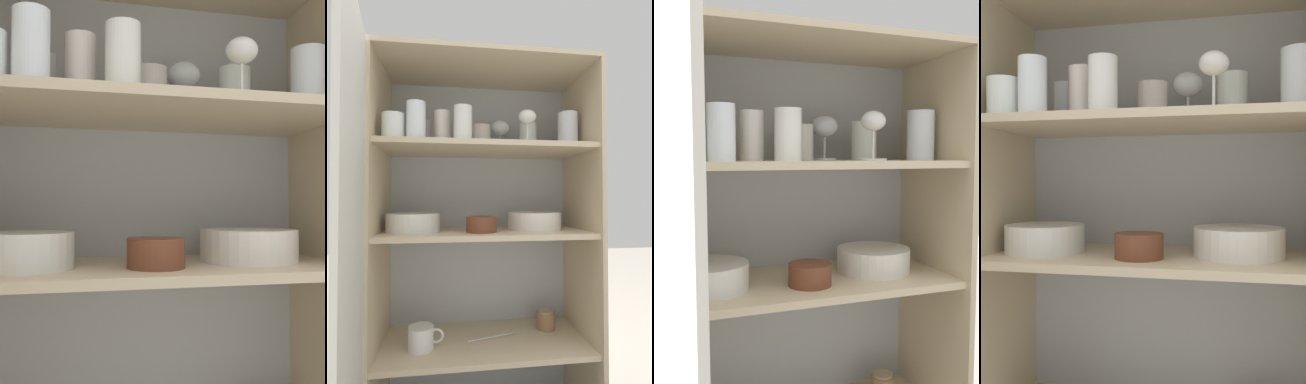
% 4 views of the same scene
% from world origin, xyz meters
% --- Properties ---
extents(cupboard_back_panel, '(0.84, 0.02, 1.41)m').
position_xyz_m(cupboard_back_panel, '(0.00, 0.37, 0.70)').
color(cupboard_back_panel, '#B2B7BC').
rests_on(cupboard_back_panel, ground_plane).
extents(cupboard_side_left, '(0.02, 0.40, 1.41)m').
position_xyz_m(cupboard_side_left, '(-0.41, 0.18, 0.70)').
color(cupboard_side_left, '#CCB793').
rests_on(cupboard_side_left, ground_plane).
extents(cupboard_side_right, '(0.02, 0.40, 1.41)m').
position_xyz_m(cupboard_side_right, '(0.41, 0.18, 0.70)').
color(cupboard_side_right, '#CCB793').
rests_on(cupboard_side_right, ground_plane).
extents(cupboard_top_panel, '(0.84, 0.40, 0.02)m').
position_xyz_m(cupboard_top_panel, '(0.00, 0.18, 1.42)').
color(cupboard_top_panel, '#CCB793').
rests_on(cupboard_top_panel, cupboard_side_left).
extents(shelf_board_middle, '(0.80, 0.36, 0.02)m').
position_xyz_m(shelf_board_middle, '(0.00, 0.18, 0.75)').
color(shelf_board_middle, beige).
extents(shelf_board_upper, '(0.80, 0.36, 0.02)m').
position_xyz_m(shelf_board_upper, '(0.00, 0.18, 1.09)').
color(shelf_board_upper, beige).
extents(tumbler_glass_0, '(0.08, 0.08, 0.12)m').
position_xyz_m(tumbler_glass_0, '(0.19, 0.23, 1.16)').
color(tumbler_glass_0, white).
rests_on(tumbler_glass_0, shelf_board_upper).
extents(tumbler_glass_1, '(0.08, 0.08, 0.09)m').
position_xyz_m(tumbler_glass_1, '(-0.34, 0.07, 1.15)').
color(tumbler_glass_1, white).
rests_on(tumbler_glass_1, shelf_board_upper).
extents(tumbler_glass_2, '(0.06, 0.06, 0.11)m').
position_xyz_m(tumbler_glass_2, '(-0.25, 0.22, 1.15)').
color(tumbler_glass_2, white).
rests_on(tumbler_glass_2, shelf_board_upper).
extents(tumbler_glass_3, '(0.06, 0.06, 0.13)m').
position_xyz_m(tumbler_glass_3, '(-0.17, 0.14, 1.16)').
color(tumbler_glass_3, silver).
rests_on(tumbler_glass_3, shelf_board_upper).
extents(tumbler_glass_4, '(0.08, 0.08, 0.15)m').
position_xyz_m(tumbler_glass_4, '(0.34, 0.16, 1.17)').
color(tumbler_glass_4, white).
rests_on(tumbler_glass_4, shelf_board_upper).
extents(tumbler_glass_5, '(0.08, 0.08, 0.10)m').
position_xyz_m(tumbler_glass_5, '(-0.01, 0.24, 1.15)').
color(tumbler_glass_5, silver).
rests_on(tumbler_glass_5, shelf_board_upper).
extents(tumbler_glass_6, '(0.07, 0.07, 0.13)m').
position_xyz_m(tumbler_glass_6, '(-0.09, 0.07, 1.16)').
color(tumbler_glass_6, white).
rests_on(tumbler_glass_6, shelf_board_upper).
extents(tumbler_glass_7, '(0.07, 0.07, 0.13)m').
position_xyz_m(tumbler_glass_7, '(-0.26, 0.06, 1.17)').
color(tumbler_glass_7, white).
rests_on(tumbler_glass_7, shelf_board_upper).
extents(wine_glass_0, '(0.08, 0.08, 0.13)m').
position_xyz_m(wine_glass_0, '(0.08, 0.27, 1.19)').
color(wine_glass_0, white).
rests_on(wine_glass_0, shelf_board_upper).
extents(wine_glass_1, '(0.08, 0.08, 0.14)m').
position_xyz_m(wine_glass_1, '(0.16, 0.10, 1.19)').
color(wine_glass_1, white).
rests_on(wine_glass_1, shelf_board_upper).
extents(plate_stack_white, '(0.20, 0.20, 0.07)m').
position_xyz_m(plate_stack_white, '(-0.28, 0.17, 0.80)').
color(plate_stack_white, silver).
rests_on(plate_stack_white, shelf_board_middle).
extents(mixing_bowl_large, '(0.22, 0.22, 0.07)m').
position_xyz_m(mixing_bowl_large, '(0.21, 0.20, 0.80)').
color(mixing_bowl_large, silver).
rests_on(mixing_bowl_large, shelf_board_middle).
extents(serving_bowl_small, '(0.12, 0.12, 0.06)m').
position_xyz_m(serving_bowl_small, '(-0.02, 0.12, 0.80)').
color(serving_bowl_small, brown).
rests_on(serving_bowl_small, shelf_board_middle).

